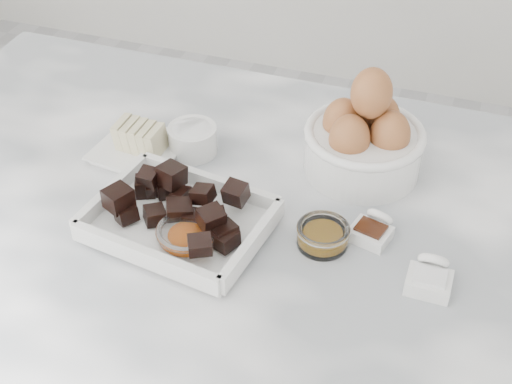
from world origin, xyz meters
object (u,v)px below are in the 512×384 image
butter_plate (138,143)px  honey_bowl (323,235)px  zest_bowl (188,237)px  egg_bowl (364,139)px  chocolate_dish (179,215)px  salt_spoon (430,277)px  vanilla_spoon (373,229)px  sugar_ramekin (193,139)px

butter_plate → honey_bowl: bearing=-17.9°
zest_bowl → egg_bowl: bearing=53.6°
zest_bowl → chocolate_dish: bearing=130.1°
butter_plate → salt_spoon: 0.49m
egg_bowl → salt_spoon: bearing=-57.3°
zest_bowl → vanilla_spoon: bearing=24.2°
egg_bowl → salt_spoon: 0.25m
butter_plate → zest_bowl: bearing=-47.4°
egg_bowl → sugar_ramekin: bearing=-170.8°
sugar_ramekin → vanilla_spoon: size_ratio=1.04×
zest_bowl → salt_spoon: size_ratio=1.23×
butter_plate → salt_spoon: bearing=-15.7°
sugar_ramekin → zest_bowl: (0.08, -0.20, -0.01)m
sugar_ramekin → egg_bowl: size_ratio=0.42×
butter_plate → chocolate_dish: bearing=-46.8°
egg_bowl → zest_bowl: size_ratio=2.16×
sugar_ramekin → zest_bowl: bearing=-68.9°
sugar_ramekin → zest_bowl: sugar_ramekin is taller
sugar_ramekin → honey_bowl: sugar_ramekin is taller
honey_bowl → vanilla_spoon: (0.06, 0.04, -0.00)m
vanilla_spoon → salt_spoon: bearing=-36.7°
sugar_ramekin → vanilla_spoon: bearing=-18.2°
zest_bowl → salt_spoon: (0.31, 0.04, -0.01)m
honey_bowl → salt_spoon: size_ratio=1.07×
egg_bowl → honey_bowl: (-0.01, -0.18, -0.04)m
chocolate_dish → honey_bowl: chocolate_dish is taller
zest_bowl → honey_bowl: bearing=21.6°
egg_bowl → chocolate_dish: bearing=-134.0°
butter_plate → sugar_ramekin: (0.08, 0.03, 0.01)m
chocolate_dish → sugar_ramekin: bearing=106.9°
butter_plate → honey_bowl: size_ratio=1.94×
egg_bowl → honey_bowl: size_ratio=2.49×
butter_plate → egg_bowl: (0.34, 0.07, 0.04)m
chocolate_dish → zest_bowl: size_ratio=3.12×
honey_bowl → vanilla_spoon: 0.07m
vanilla_spoon → butter_plate: bearing=169.9°
sugar_ramekin → egg_bowl: egg_bowl is taller
chocolate_dish → butter_plate: size_ratio=1.86×
honey_bowl → sugar_ramekin: bearing=150.9°
honey_bowl → chocolate_dish: bearing=-169.8°
sugar_ramekin → salt_spoon: sugar_ramekin is taller
chocolate_dish → butter_plate: bearing=133.2°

